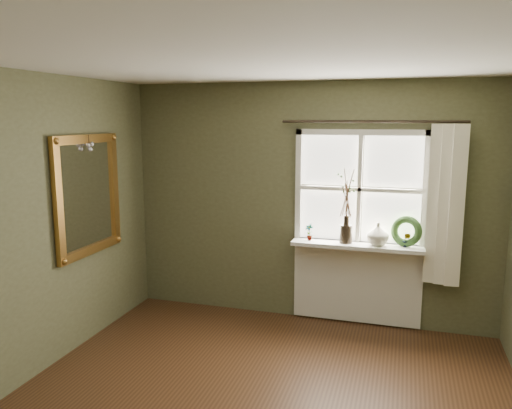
{
  "coord_description": "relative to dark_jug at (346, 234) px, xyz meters",
  "views": [
    {
      "loc": [
        1.0,
        -3.03,
        2.21
      ],
      "look_at": [
        -0.38,
        1.55,
        1.38
      ],
      "focal_mm": 35.0,
      "sensor_mm": 36.0,
      "label": 1
    }
  ],
  "objects": [
    {
      "name": "window_sill",
      "position": [
        0.12,
        0.0,
        -0.12
      ],
      "size": [
        1.36,
        0.26,
        0.04
      ],
      "primitive_type": "cube",
      "color": "silver",
      "rests_on": "wall_back"
    },
    {
      "name": "potted_plant_left",
      "position": [
        -0.39,
        0.0,
        -0.01
      ],
      "size": [
        0.11,
        0.1,
        0.18
      ],
      "primitive_type": "imported",
      "rotation": [
        0.0,
        0.0,
        -0.42
      ],
      "color": "#2A4A21",
      "rests_on": "window_sill"
    },
    {
      "name": "curtain_rod",
      "position": [
        0.22,
        0.05,
        1.16
      ],
      "size": [
        1.84,
        0.03,
        0.03
      ],
      "primitive_type": "cylinder",
      "rotation": [
        0.0,
        1.57,
        0.0
      ],
      "color": "black",
      "rests_on": "wall_back"
    },
    {
      "name": "window_apron",
      "position": [
        0.12,
        0.11,
        -0.56
      ],
      "size": [
        1.36,
        0.04,
        0.88
      ],
      "primitive_type": "cube",
      "color": "silver",
      "rests_on": "ground"
    },
    {
      "name": "curtain",
      "position": [
        0.96,
        0.01,
        0.35
      ],
      "size": [
        0.36,
        0.12,
        1.59
      ],
      "primitive_type": "cube",
      "color": "white",
      "rests_on": "wall_back"
    },
    {
      "name": "dark_jug",
      "position": [
        0.0,
        0.0,
        0.0
      ],
      "size": [
        0.16,
        0.16,
        0.19
      ],
      "primitive_type": "cylinder",
      "rotation": [
        0.0,
        0.0,
        0.24
      ],
      "color": "black",
      "rests_on": "window_sill"
    },
    {
      "name": "window_frame",
      "position": [
        0.12,
        0.11,
        0.46
      ],
      "size": [
        1.36,
        0.06,
        1.24
      ],
      "color": "silver",
      "rests_on": "wall_back"
    },
    {
      "name": "cream_vase",
      "position": [
        0.33,
        0.0,
        0.02
      ],
      "size": [
        0.28,
        0.28,
        0.24
      ],
      "primitive_type": "imported",
      "rotation": [
        0.0,
        0.0,
        0.28
      ],
      "color": "beige",
      "rests_on": "window_sill"
    },
    {
      "name": "wreath",
      "position": [
        0.6,
        0.04,
        0.02
      ],
      "size": [
        0.35,
        0.23,
        0.33
      ],
      "primitive_type": "torus",
      "rotation": [
        1.36,
        0.0,
        -0.3
      ],
      "color": "#2A4A21",
      "rests_on": "window_sill"
    },
    {
      "name": "potted_plant_right",
      "position": [
        0.61,
        0.0,
        -0.02
      ],
      "size": [
        0.1,
        0.09,
        0.15
      ],
      "primitive_type": "imported",
      "rotation": [
        0.0,
        0.0,
        -0.38
      ],
      "color": "#2A4A21",
      "rests_on": "window_sill"
    },
    {
      "name": "wall_back",
      "position": [
        -0.43,
        0.18,
        0.28
      ],
      "size": [
        4.0,
        0.1,
        2.6
      ],
      "primitive_type": "cube",
      "color": "brown",
      "rests_on": "ground"
    },
    {
      "name": "ceiling",
      "position": [
        -0.43,
        -2.12,
        1.58
      ],
      "size": [
        4.5,
        4.5,
        0.0
      ],
      "primitive_type": "plane",
      "color": "silver",
      "rests_on": "ground"
    },
    {
      "name": "gilt_mirror",
      "position": [
        -2.4,
        -1.01,
        0.46
      ],
      "size": [
        0.1,
        0.99,
        1.18
      ],
      "color": "white",
      "rests_on": "wall_left"
    }
  ]
}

